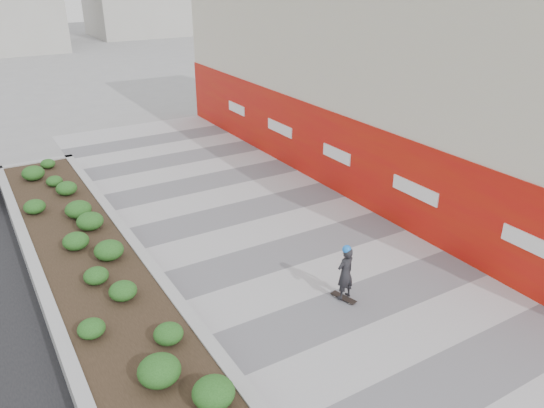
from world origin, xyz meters
The scene contains 6 objects.
ground centered at (0.00, 0.00, 0.00)m, with size 160.00×160.00×0.00m, color gray.
walkway centered at (0.00, 3.00, 0.01)m, with size 8.00×36.00×0.01m, color #A8A8AD.
building centered at (6.98, 8.98, 3.98)m, with size 6.04×24.08×8.00m.
planter centered at (-5.50, 7.00, 0.42)m, with size 3.00×18.00×0.90m.
manhole_cover centered at (0.50, 3.00, 0.00)m, with size 0.44×0.44×0.01m, color #595654.
skateboarder centered at (-0.21, 2.15, 0.81)m, with size 0.57×0.75×1.60m.
Camera 1 is at (-7.70, -6.72, 7.91)m, focal length 35.00 mm.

